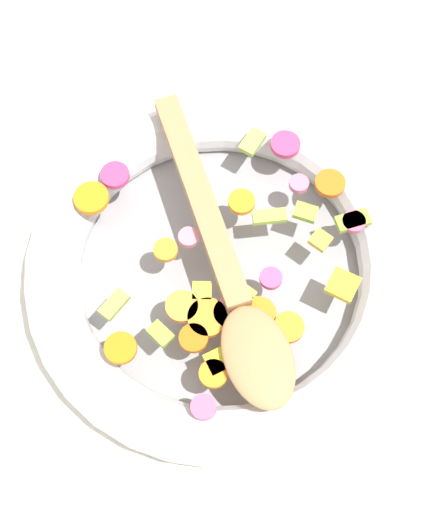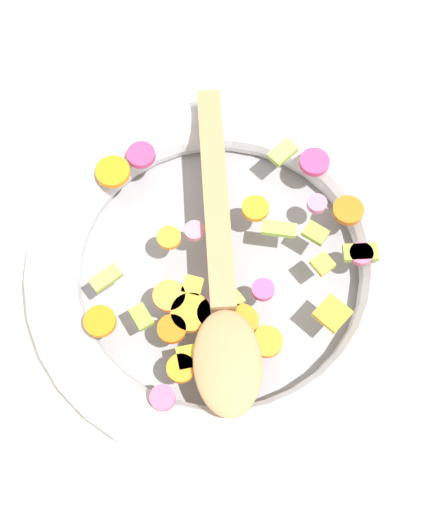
# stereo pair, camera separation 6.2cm
# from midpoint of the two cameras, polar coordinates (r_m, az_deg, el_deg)

# --- Properties ---
(ground_plane) EXTENTS (4.00, 4.00, 0.00)m
(ground_plane) POSITION_cam_midpoint_polar(r_m,az_deg,el_deg) (0.67, -2.65, -2.00)
(ground_plane) COLOR silver
(skillet) EXTENTS (0.35, 0.35, 0.05)m
(skillet) POSITION_cam_midpoint_polar(r_m,az_deg,el_deg) (0.65, -2.73, -1.29)
(skillet) COLOR gray
(skillet) RESTS_ON ground_plane
(chopped_vegetables) EXTENTS (0.26, 0.27, 0.01)m
(chopped_vegetables) POSITION_cam_midpoint_polar(r_m,az_deg,el_deg) (0.61, -2.03, -1.46)
(chopped_vegetables) COLOR orange
(chopped_vegetables) RESTS_ON skillet
(wooden_spoon) EXTENTS (0.31, 0.09, 0.01)m
(wooden_spoon) POSITION_cam_midpoint_polar(r_m,az_deg,el_deg) (0.60, -2.21, -1.91)
(wooden_spoon) COLOR #A87F51
(wooden_spoon) RESTS_ON chopped_vegetables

